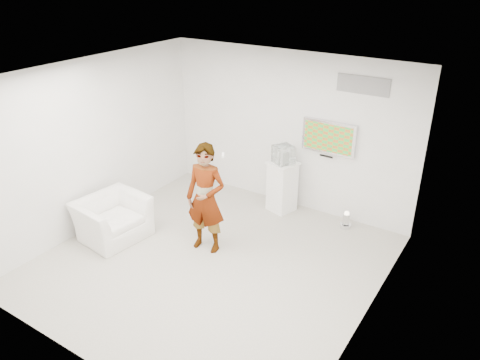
{
  "coord_description": "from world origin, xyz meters",
  "views": [
    {
      "loc": [
        3.78,
        -5.01,
        4.44
      ],
      "look_at": [
        0.15,
        0.6,
        1.26
      ],
      "focal_mm": 35.0,
      "sensor_mm": 36.0,
      "label": 1
    }
  ],
  "objects_px": {
    "tv": "(329,137)",
    "person": "(206,199)",
    "pedestal": "(282,186)",
    "floor_uplight": "(346,220)",
    "armchair": "(112,218)"
  },
  "relations": [
    {
      "from": "person",
      "to": "floor_uplight",
      "type": "relative_size",
      "value": 5.93
    },
    {
      "from": "armchair",
      "to": "floor_uplight",
      "type": "xyz_separation_m",
      "value": [
        3.32,
        2.5,
        -0.21
      ]
    },
    {
      "from": "pedestal",
      "to": "floor_uplight",
      "type": "xyz_separation_m",
      "value": [
        1.31,
        0.03,
        -0.34
      ]
    },
    {
      "from": "tv",
      "to": "person",
      "type": "xyz_separation_m",
      "value": [
        -1.16,
        -2.15,
        -0.62
      ]
    },
    {
      "from": "person",
      "to": "floor_uplight",
      "type": "height_order",
      "value": "person"
    },
    {
      "from": "armchair",
      "to": "floor_uplight",
      "type": "distance_m",
      "value": 4.15
    },
    {
      "from": "person",
      "to": "pedestal",
      "type": "height_order",
      "value": "person"
    },
    {
      "from": "tv",
      "to": "floor_uplight",
      "type": "xyz_separation_m",
      "value": [
        0.57,
        -0.26,
        -1.39
      ]
    },
    {
      "from": "pedestal",
      "to": "floor_uplight",
      "type": "bearing_deg",
      "value": 1.53
    },
    {
      "from": "tv",
      "to": "person",
      "type": "height_order",
      "value": "person"
    },
    {
      "from": "pedestal",
      "to": "person",
      "type": "bearing_deg",
      "value": -102.68
    },
    {
      "from": "armchair",
      "to": "pedestal",
      "type": "xyz_separation_m",
      "value": [
        2.01,
        2.46,
        0.13
      ]
    },
    {
      "from": "pedestal",
      "to": "floor_uplight",
      "type": "relative_size",
      "value": 3.16
    },
    {
      "from": "pedestal",
      "to": "tv",
      "type": "bearing_deg",
      "value": 21.76
    },
    {
      "from": "tv",
      "to": "floor_uplight",
      "type": "distance_m",
      "value": 1.53
    }
  ]
}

